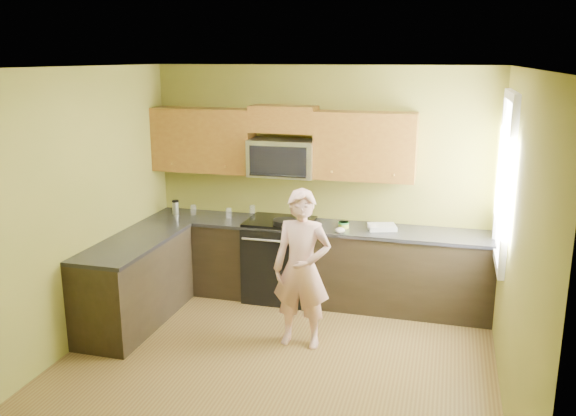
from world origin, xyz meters
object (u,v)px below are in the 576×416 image
(stove, at_px, (280,259))
(woman, at_px, (302,269))
(frying_pan, at_px, (285,224))
(butter_tub, at_px, (344,228))
(microwave, at_px, (283,176))
(travel_mug, at_px, (176,214))

(stove, distance_m, woman, 1.26)
(woman, distance_m, frying_pan, 1.04)
(butter_tub, bearing_deg, microwave, 169.12)
(woman, bearing_deg, stove, 116.74)
(woman, distance_m, travel_mug, 2.19)
(travel_mug, bearing_deg, microwave, 3.95)
(stove, distance_m, frying_pan, 0.51)
(frying_pan, relative_size, butter_tub, 3.81)
(microwave, height_order, woman, microwave)
(microwave, bearing_deg, woman, -66.21)
(stove, xyz_separation_m, microwave, (0.00, 0.12, 0.97))
(woman, relative_size, butter_tub, 12.95)
(butter_tub, relative_size, travel_mug, 0.70)
(frying_pan, distance_m, butter_tub, 0.67)
(stove, height_order, woman, woman)
(butter_tub, bearing_deg, woman, -101.29)
(microwave, distance_m, woman, 1.49)
(woman, height_order, travel_mug, woman)
(frying_pan, bearing_deg, stove, 111.15)
(frying_pan, relative_size, travel_mug, 2.66)
(stove, xyz_separation_m, frying_pan, (0.10, -0.16, 0.47))
(stove, relative_size, frying_pan, 2.06)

